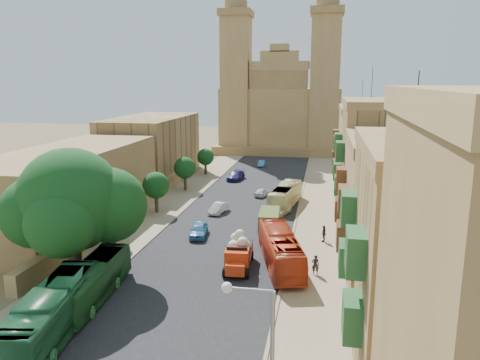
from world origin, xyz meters
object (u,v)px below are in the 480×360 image
(ficus_tree, at_px, (72,204))
(bus_red_east, at_px, (280,249))
(pedestrian_a, at_px, (315,265))
(car_dkblue, at_px, (236,176))
(car_blue_b, at_px, (262,164))
(street_tree_a, at_px, (112,218))
(bus_green_north, at_px, (92,281))
(car_white_a, at_px, (218,208))
(car_blue_a, at_px, (199,230))
(car_white_b, at_px, (262,192))
(car_cream, at_px, (280,210))
(street_tree_b, at_px, (156,186))
(red_truck, at_px, (239,253))
(bus_cream_east, at_px, (285,195))
(street_tree_c, at_px, (185,168))
(olive_pickup, at_px, (269,220))
(church, at_px, (281,108))
(bus_green_south, at_px, (52,313))
(street_tree_d, at_px, (205,157))
(pedestrian_c, at_px, (324,234))

(ficus_tree, relative_size, bus_red_east, 0.99)
(ficus_tree, bearing_deg, pedestrian_a, 13.39)
(car_dkblue, distance_m, car_blue_b, 12.99)
(street_tree_a, height_order, bus_green_north, street_tree_a)
(bus_green_north, bearing_deg, car_white_a, 76.35)
(car_blue_a, bearing_deg, car_white_b, 70.02)
(car_cream, bearing_deg, bus_green_north, 82.07)
(street_tree_b, distance_m, bus_red_east, 21.81)
(red_truck, bearing_deg, bus_cream_east, 84.06)
(street_tree_c, distance_m, bus_green_north, 35.22)
(ficus_tree, bearing_deg, street_tree_c, 91.07)
(olive_pickup, height_order, car_white_a, olive_pickup)
(church, xyz_separation_m, pedestrian_a, (9.55, -70.09, -8.66))
(church, height_order, bus_green_south, church)
(street_tree_d, height_order, car_white_b, street_tree_d)
(bus_red_east, relative_size, car_cream, 2.73)
(car_blue_a, distance_m, car_blue_b, 40.96)
(church, relative_size, pedestrian_a, 21.14)
(street_tree_b, distance_m, red_truck, 20.17)
(red_truck, distance_m, car_white_b, 25.74)
(car_cream, relative_size, pedestrian_a, 2.33)
(bus_green_north, bearing_deg, street_tree_c, 91.53)
(street_tree_c, relative_size, pedestrian_c, 2.86)
(street_tree_b, xyz_separation_m, car_cream, (15.00, 1.67, -2.80))
(car_white_b, relative_size, pedestrian_c, 1.91)
(olive_pickup, bearing_deg, car_blue_b, 99.00)
(car_white_a, bearing_deg, red_truck, -59.50)
(street_tree_c, height_order, pedestrian_c, street_tree_c)
(street_tree_c, bearing_deg, bus_green_south, -85.02)
(ficus_tree, xyz_separation_m, street_tree_a, (-0.60, 7.99, -3.60))
(bus_green_north, bearing_deg, bus_cream_east, 63.73)
(car_white_a, height_order, car_white_b, car_white_a)
(red_truck, height_order, car_white_b, red_truck)
(olive_pickup, height_order, bus_green_north, bus_green_north)
(car_cream, xyz_separation_m, pedestrian_a, (4.55, -17.15, 0.30))
(pedestrian_c, bearing_deg, car_cream, -136.82)
(church, relative_size, bus_red_east, 3.33)
(car_blue_a, distance_m, pedestrian_a, 14.29)
(car_blue_a, relative_size, car_cream, 1.03)
(olive_pickup, relative_size, bus_cream_east, 0.50)
(church, relative_size, street_tree_a, 8.67)
(ficus_tree, height_order, bus_red_east, ficus_tree)
(street_tree_a, relative_size, street_tree_c, 0.85)
(pedestrian_c, bearing_deg, car_blue_a, -74.22)
(bus_green_north, bearing_deg, street_tree_d, 90.08)
(street_tree_a, relative_size, bus_green_south, 0.36)
(ficus_tree, distance_m, bus_red_east, 17.63)
(pedestrian_a, distance_m, pedestrian_c, 8.29)
(street_tree_a, bearing_deg, bus_cream_east, 49.61)
(pedestrian_a, bearing_deg, church, -84.98)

